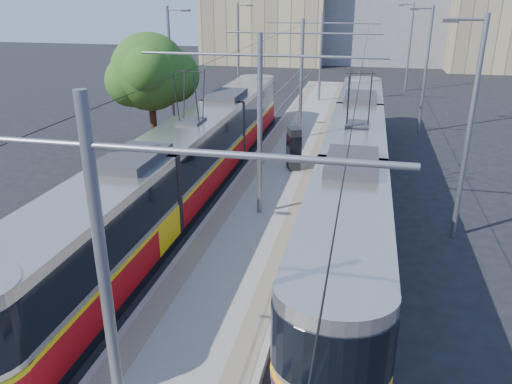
# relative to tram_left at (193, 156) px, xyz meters

# --- Properties ---
(ground) EXTENTS (160.00, 160.00, 0.00)m
(ground) POSITION_rel_tram_left_xyz_m (3.60, -10.33, -1.71)
(ground) COLOR black
(ground) RESTS_ON ground
(platform) EXTENTS (4.00, 50.00, 0.30)m
(platform) POSITION_rel_tram_left_xyz_m (3.60, 6.67, -1.56)
(platform) COLOR gray
(platform) RESTS_ON ground
(tactile_strip_left) EXTENTS (0.70, 50.00, 0.01)m
(tactile_strip_left) POSITION_rel_tram_left_xyz_m (2.15, 6.67, -1.40)
(tactile_strip_left) COLOR gray
(tactile_strip_left) RESTS_ON platform
(tactile_strip_right) EXTENTS (0.70, 50.00, 0.01)m
(tactile_strip_right) POSITION_rel_tram_left_xyz_m (5.05, 6.67, -1.40)
(tactile_strip_right) COLOR gray
(tactile_strip_right) RESTS_ON platform
(rails) EXTENTS (8.71, 70.00, 0.03)m
(rails) POSITION_rel_tram_left_xyz_m (3.60, 6.67, -1.69)
(rails) COLOR gray
(rails) RESTS_ON ground
(tram_left) EXTENTS (2.43, 29.25, 5.50)m
(tram_left) POSITION_rel_tram_left_xyz_m (0.00, 0.00, 0.00)
(tram_left) COLOR black
(tram_left) RESTS_ON ground
(tram_right) EXTENTS (2.43, 28.69, 5.50)m
(tram_right) POSITION_rel_tram_left_xyz_m (7.20, 1.00, 0.15)
(tram_right) COLOR black
(tram_right) RESTS_ON ground
(catenary) EXTENTS (9.20, 70.00, 7.00)m
(catenary) POSITION_rel_tram_left_xyz_m (3.60, 3.83, 2.82)
(catenary) COLOR slate
(catenary) RESTS_ON platform
(street_lamps) EXTENTS (15.18, 38.22, 8.00)m
(street_lamps) POSITION_rel_tram_left_xyz_m (3.60, 10.67, 2.47)
(street_lamps) COLOR slate
(street_lamps) RESTS_ON ground
(shelter) EXTENTS (0.89, 1.11, 2.12)m
(shelter) POSITION_rel_tram_left_xyz_m (4.13, 3.43, -0.30)
(shelter) COLOR black
(shelter) RESTS_ON platform
(tree) EXTENTS (4.65, 4.30, 6.76)m
(tree) POSITION_rel_tram_left_xyz_m (-3.89, 5.41, 2.86)
(tree) COLOR #382314
(tree) RESTS_ON ground
(building_left) EXTENTS (16.32, 12.24, 12.97)m
(building_left) POSITION_rel_tram_left_xyz_m (-6.40, 49.67, 4.79)
(building_left) COLOR tan
(building_left) RESTS_ON ground
(building_centre) EXTENTS (18.36, 14.28, 14.09)m
(building_centre) POSITION_rel_tram_left_xyz_m (9.60, 53.67, 5.34)
(building_centre) COLOR gray
(building_centre) RESTS_ON ground
(building_right) EXTENTS (14.28, 10.20, 10.80)m
(building_right) POSITION_rel_tram_left_xyz_m (23.60, 47.67, 3.70)
(building_right) COLOR tan
(building_right) RESTS_ON ground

